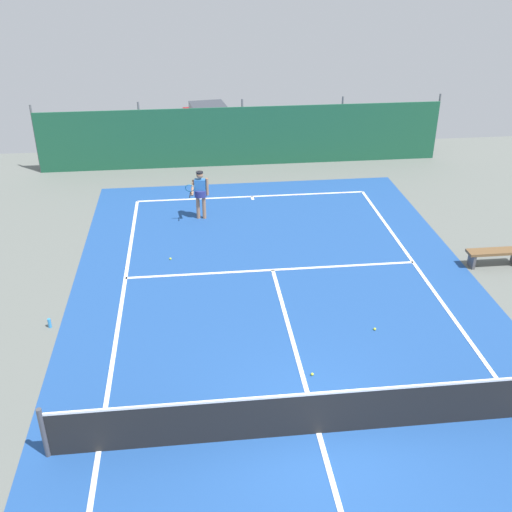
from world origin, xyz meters
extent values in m
plane|color=slate|center=(0.00, 0.00, 0.00)|extent=(36.00, 36.00, 0.00)
cube|color=#1E478C|center=(0.00, 0.00, 0.00)|extent=(11.02, 26.60, 0.01)
cube|color=white|center=(0.00, 11.90, 0.01)|extent=(8.22, 0.10, 0.01)
cube|color=white|center=(-4.11, 0.00, 0.01)|extent=(0.10, 23.80, 0.01)
cube|color=white|center=(0.00, 6.40, 0.01)|extent=(8.22, 0.10, 0.01)
cube|color=white|center=(0.00, 0.00, 0.01)|extent=(0.10, 12.80, 0.01)
cube|color=white|center=(0.00, 11.75, 0.01)|extent=(0.10, 0.30, 0.01)
cube|color=black|center=(0.00, 0.00, 0.47)|extent=(9.92, 0.03, 0.95)
cube|color=white|center=(0.00, 0.00, 0.97)|extent=(9.92, 0.04, 0.05)
cylinder|color=#47474C|center=(-5.01, 0.00, 0.55)|extent=(0.10, 0.10, 1.10)
cube|color=#195138|center=(0.00, 15.38, 1.20)|extent=(16.22, 0.06, 2.40)
cylinder|color=#595B60|center=(-8.11, 15.44, 1.35)|extent=(0.08, 0.08, 2.70)
cylinder|color=#595B60|center=(-4.05, 15.44, 1.35)|extent=(0.08, 0.08, 2.70)
cylinder|color=#595B60|center=(0.00, 15.44, 1.35)|extent=(0.08, 0.08, 2.70)
cylinder|color=#595B60|center=(4.05, 15.44, 1.35)|extent=(0.08, 0.08, 2.70)
cylinder|color=#595B60|center=(8.11, 15.44, 1.35)|extent=(0.08, 0.08, 2.70)
cube|color=#234C1E|center=(0.00, 15.98, 0.55)|extent=(14.60, 0.70, 1.10)
cylinder|color=#9E7051|center=(-1.78, 10.20, 0.41)|extent=(0.12, 0.12, 0.82)
cylinder|color=#9E7051|center=(-1.98, 10.23, 0.41)|extent=(0.12, 0.12, 0.82)
cylinder|color=navy|center=(-1.88, 10.22, 0.90)|extent=(0.40, 0.40, 0.22)
cube|color=#2D6BB7|center=(-1.88, 10.22, 1.10)|extent=(0.39, 0.25, 0.56)
sphere|color=#9E7051|center=(-1.88, 10.22, 1.53)|extent=(0.22, 0.22, 0.22)
cylinder|color=black|center=(-1.88, 10.22, 1.62)|extent=(0.23, 0.23, 0.04)
cylinder|color=#9E7051|center=(-1.65, 10.18, 1.13)|extent=(0.09, 0.09, 0.58)
cylinder|color=#9E7051|center=(-2.13, 10.13, 1.13)|extent=(0.17, 0.53, 0.41)
cylinder|color=black|center=(-2.22, 9.84, 1.02)|extent=(0.07, 0.28, 0.13)
torus|color=teal|center=(-2.22, 9.84, 1.24)|extent=(0.32, 0.17, 0.29)
sphere|color=#CCDB33|center=(0.21, 1.70, 0.03)|extent=(0.07, 0.07, 0.07)
sphere|color=#CCDB33|center=(-2.89, 7.36, 0.03)|extent=(0.07, 0.07, 0.07)
sphere|color=#CCDB33|center=(2.03, 3.20, 0.03)|extent=(0.07, 0.07, 0.07)
cube|color=maroon|center=(-1.22, 18.78, 0.72)|extent=(2.34, 4.40, 0.80)
cube|color=#2D333D|center=(-1.22, 18.78, 1.40)|extent=(1.77, 2.08, 0.56)
cylinder|color=black|center=(-0.16, 17.61, 0.32)|extent=(0.30, 0.66, 0.64)
cylinder|color=black|center=(-1.94, 17.37, 0.32)|extent=(0.30, 0.66, 0.64)
cylinder|color=black|center=(-0.50, 20.19, 0.32)|extent=(0.30, 0.66, 0.64)
cylinder|color=black|center=(-2.29, 19.95, 0.32)|extent=(0.30, 0.66, 0.64)
cube|color=brown|center=(6.31, 5.97, 0.45)|extent=(1.60, 0.40, 0.08)
cube|color=#4C4C51|center=(5.66, 5.97, 0.23)|extent=(0.08, 0.36, 0.45)
cylinder|color=#338CD8|center=(-5.74, 4.20, 0.12)|extent=(0.08, 0.08, 0.24)
camera|label=1|loc=(-2.16, -8.45, 8.39)|focal=42.61mm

